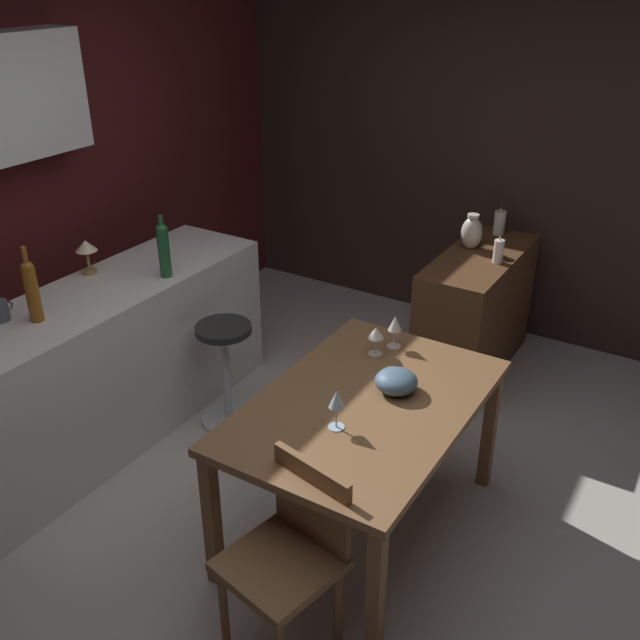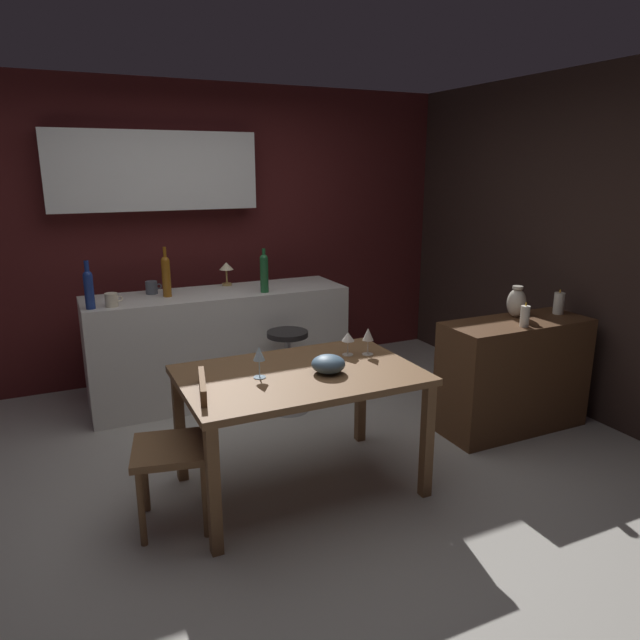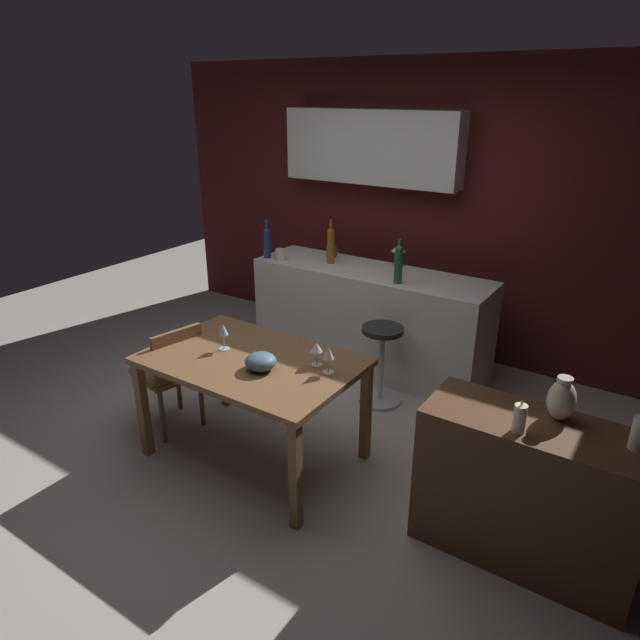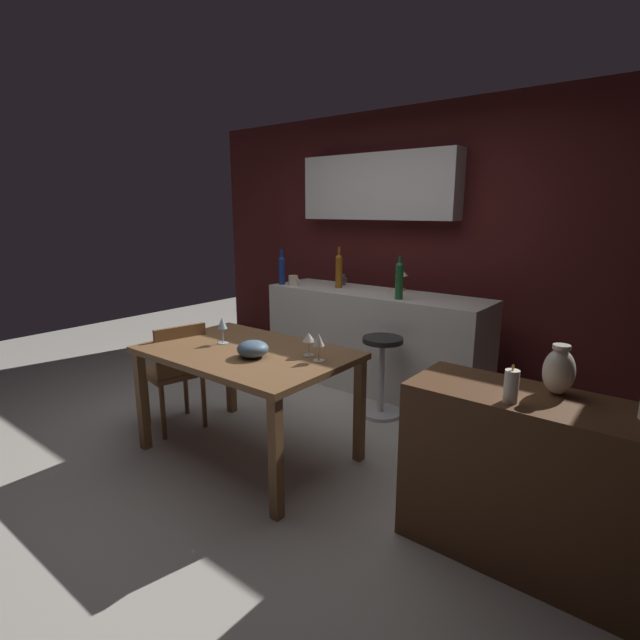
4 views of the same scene
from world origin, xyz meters
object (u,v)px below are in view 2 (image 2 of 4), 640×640
at_px(wine_bottle_cobalt, 89,287).
at_px(pillar_candle_tall, 525,316).
at_px(bar_stool, 288,368).
at_px(wine_glass_right, 259,355).
at_px(counter_lamp, 226,269).
at_px(fruit_bowl, 328,364).
at_px(wine_bottle_green, 264,272).
at_px(pillar_candle_short, 559,303).
at_px(wine_glass_center, 368,335).
at_px(wine_glass_left, 348,338).
at_px(cup_slate, 152,287).
at_px(chair_near_window, 183,443).
at_px(cup_cream, 112,300).
at_px(dining_table, 300,385).
at_px(wine_bottle_amber, 166,275).
at_px(sideboard_cabinet, 513,375).
at_px(vase_ceramic_ivory, 516,302).

relative_size(wine_bottle_cobalt, pillar_candle_tall, 2.04).
distance_m(bar_stool, wine_glass_right, 1.36).
bearing_deg(counter_lamp, fruit_bowl, -89.05).
height_order(wine_bottle_green, pillar_candle_short, wine_bottle_green).
distance_m(wine_glass_center, counter_lamp, 1.79).
xyz_separation_m(wine_glass_center, wine_bottle_green, (-0.20, 1.33, 0.20)).
bearing_deg(wine_glass_left, pillar_candle_short, -0.55).
xyz_separation_m(fruit_bowl, wine_bottle_cobalt, (-1.15, 1.52, 0.27)).
bearing_deg(wine_bottle_cobalt, wine_glass_left, -42.34).
distance_m(wine_glass_center, fruit_bowl, 0.42).
relative_size(wine_bottle_green, cup_slate, 2.79).
bearing_deg(wine_glass_left, chair_near_window, -168.63).
bearing_deg(cup_cream, wine_bottle_green, -0.14).
distance_m(dining_table, wine_bottle_amber, 1.72).
bearing_deg(wine_bottle_cobalt, sideboard_cabinet, -25.82).
bearing_deg(chair_near_window, dining_table, 5.09).
relative_size(wine_bottle_amber, counter_lamp, 1.96).
relative_size(fruit_bowl, wine_bottle_cobalt, 0.56).
distance_m(sideboard_cabinet, chair_near_window, 2.45).
height_order(bar_stool, pillar_candle_tall, pillar_candle_tall).
height_order(wine_glass_right, cup_slate, cup_slate).
height_order(sideboard_cabinet, wine_glass_left, wine_glass_left).
bearing_deg(chair_near_window, bar_stool, 47.45).
relative_size(chair_near_window, cup_cream, 6.52).
xyz_separation_m(fruit_bowl, pillar_candle_tall, (1.53, 0.06, 0.10)).
relative_size(sideboard_cabinet, bar_stool, 1.69).
bearing_deg(wine_glass_right, wine_glass_left, 13.17).
xyz_separation_m(wine_glass_left, wine_bottle_amber, (-0.83, 1.46, 0.22)).
relative_size(counter_lamp, pillar_candle_tall, 1.16).
bearing_deg(dining_table, wine_bottle_cobalt, 124.99).
height_order(cup_slate, counter_lamp, counter_lamp).
relative_size(wine_glass_left, cup_slate, 1.15).
xyz_separation_m(chair_near_window, wine_glass_left, (1.10, 0.22, 0.39)).
bearing_deg(cup_slate, pillar_candle_tall, -39.16).
bearing_deg(cup_slate, bar_stool, -36.64).
bearing_deg(chair_near_window, vase_ceramic_ivory, 6.14).
height_order(sideboard_cabinet, wine_bottle_amber, wine_bottle_amber).
height_order(wine_glass_right, wine_bottle_amber, wine_bottle_amber).
bearing_deg(sideboard_cabinet, chair_near_window, -176.00).
relative_size(chair_near_window, wine_glass_left, 5.60).
bearing_deg(pillar_candle_tall, wine_bottle_cobalt, 151.45).
bearing_deg(vase_ceramic_ivory, wine_glass_left, -178.01).
bearing_deg(sideboard_cabinet, wine_bottle_amber, 145.31).
relative_size(wine_glass_center, wine_bottle_green, 0.48).
distance_m(wine_glass_right, counter_lamp, 1.87).
height_order(fruit_bowl, vase_ceramic_ivory, vase_ceramic_ivory).
distance_m(fruit_bowl, counter_lamp, 1.94).
bearing_deg(vase_ceramic_ivory, counter_lamp, 136.06).
distance_m(bar_stool, pillar_candle_short, 2.11).
height_order(pillar_candle_tall, vase_ceramic_ivory, vase_ceramic_ivory).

